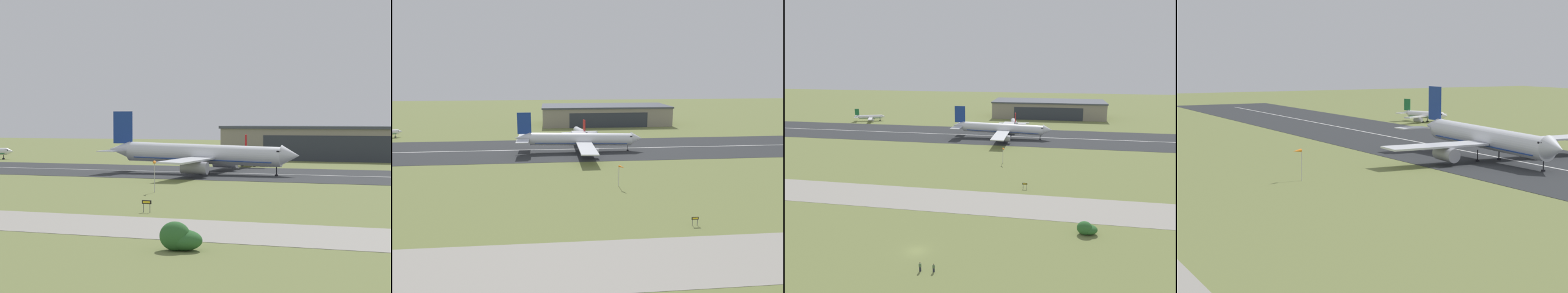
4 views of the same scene
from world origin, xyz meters
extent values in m
plane|color=olive|center=(0.00, 61.43, 0.00)|extent=(678.60, 678.60, 0.00)
cube|color=#2B2D30|center=(0.00, 122.87, 0.03)|extent=(438.60, 44.93, 0.06)
cube|color=silver|center=(0.00, 122.87, 0.07)|extent=(394.74, 0.70, 0.01)
cube|color=gray|center=(0.00, 28.96, 0.03)|extent=(328.95, 17.30, 0.05)
cube|color=gray|center=(22.54, 197.18, 5.18)|extent=(73.21, 31.52, 10.35)
cube|color=#424751|center=(22.54, 197.18, 10.80)|extent=(74.21, 32.52, 0.90)
cube|color=#2D333D|center=(22.54, 181.37, 4.14)|extent=(43.92, 0.12, 8.28)
cylinder|color=silver|center=(1.70, 117.57, 4.99)|extent=(39.40, 4.97, 5.71)
cone|color=silver|center=(23.51, 117.66, 4.99)|extent=(4.46, 4.83, 4.91)
cone|color=silver|center=(-20.82, 117.48, 5.86)|extent=(5.88, 4.35, 4.46)
cube|color=black|center=(21.13, 117.65, 5.95)|extent=(1.13, 4.09, 0.47)
cube|color=navy|center=(1.70, 117.57, 3.67)|extent=(35.36, 4.71, 1.01)
cube|color=silver|center=(2.55, 103.58, 4.15)|extent=(6.03, 23.21, 0.54)
cylinder|color=#A8A8B2|center=(3.73, 105.44, 2.41)|extent=(6.33, 3.01, 3.12)
cube|color=silver|center=(2.43, 131.57, 4.15)|extent=(6.03, 23.21, 0.54)
cylinder|color=#A8A8B2|center=(3.62, 129.72, 2.41)|extent=(6.33, 3.01, 3.12)
cube|color=navy|center=(-19.95, 117.48, 11.48)|extent=(5.23, 0.30, 8.17)
cube|color=silver|center=(-20.33, 111.40, 5.71)|extent=(4.61, 7.37, 0.24)
cube|color=silver|center=(-20.38, 123.56, 5.71)|extent=(4.61, 7.37, 0.24)
cylinder|color=black|center=(20.14, 117.65, 1.29)|extent=(0.24, 0.24, 2.59)
cylinder|color=black|center=(20.14, 117.65, 0.22)|extent=(0.84, 0.84, 0.44)
cylinder|color=black|center=(2.00, 114.69, 1.29)|extent=(0.24, 0.24, 2.59)
cylinder|color=black|center=(2.00, 114.69, 0.22)|extent=(0.84, 0.84, 0.44)
cylinder|color=black|center=(1.98, 120.46, 1.29)|extent=(0.24, 0.24, 2.59)
cylinder|color=black|center=(1.98, 120.46, 0.22)|extent=(0.84, 0.84, 0.44)
cone|color=white|center=(-81.45, 160.51, 2.64)|extent=(2.90, 3.03, 2.39)
cube|color=black|center=(-82.55, 160.06, 3.12)|extent=(1.79, 2.30, 0.44)
cylinder|color=black|center=(-83.56, 159.64, 0.72)|extent=(0.24, 0.24, 1.45)
cylinder|color=black|center=(-83.56, 159.64, 0.22)|extent=(0.84, 0.84, 0.44)
cylinder|color=silver|center=(3.85, 151.25, 2.86)|extent=(5.28, 13.31, 2.92)
cone|color=silver|center=(2.41, 158.92, 2.86)|extent=(3.36, 3.12, 2.92)
cone|color=silver|center=(5.38, 143.14, 3.38)|extent=(3.23, 3.93, 2.63)
cube|color=black|center=(2.67, 157.50, 3.44)|extent=(2.64, 1.54, 0.44)
cube|color=red|center=(3.85, 151.25, 2.06)|extent=(4.89, 12.00, 0.20)
cube|color=silver|center=(8.80, 152.44, 2.35)|extent=(7.54, 3.60, 0.40)
cylinder|color=#A8A8B2|center=(8.14, 152.79, 1.19)|extent=(2.48, 4.07, 1.81)
cube|color=silver|center=(-1.19, 150.56, 2.35)|extent=(7.54, 3.60, 0.40)
cylinder|color=#A8A8B2|center=(-0.70, 151.12, 1.19)|extent=(2.48, 4.07, 1.81)
cube|color=red|center=(5.29, 143.66, 6.80)|extent=(0.86, 3.17, 4.96)
cube|color=silver|center=(8.99, 143.95, 3.30)|extent=(4.91, 3.56, 0.24)
cube|color=silver|center=(1.73, 142.58, 3.30)|extent=(4.91, 3.56, 0.24)
cylinder|color=black|center=(2.87, 156.45, 0.70)|extent=(0.24, 0.24, 1.40)
cylinder|color=black|center=(2.87, 156.45, 0.22)|extent=(0.84, 0.84, 0.44)
cylinder|color=black|center=(5.62, 151.33, 0.70)|extent=(0.24, 0.24, 1.40)
cylinder|color=black|center=(5.62, 151.33, 0.22)|extent=(0.84, 0.84, 0.44)
cylinder|color=black|center=(2.18, 150.68, 0.70)|extent=(0.24, 0.24, 1.40)
cylinder|color=black|center=(2.18, 150.68, 0.22)|extent=(0.84, 0.84, 0.44)
cylinder|color=#B7B7BC|center=(8.04, 70.99, 2.96)|extent=(0.14, 0.14, 5.93)
cone|color=orange|center=(8.59, 69.89, 5.68)|extent=(1.50, 2.21, 0.60)
cylinder|color=#4C4C51|center=(18.02, 42.73, 0.64)|extent=(0.10, 0.10, 1.29)
cylinder|color=#4C4C51|center=(19.04, 42.73, 0.64)|extent=(0.10, 0.10, 1.29)
cube|color=black|center=(18.53, 42.73, 1.56)|extent=(1.46, 0.12, 0.54)
cube|color=yellow|center=(18.53, 42.66, 1.56)|extent=(1.11, 0.02, 0.32)
camera|label=1|loc=(62.19, -59.42, 13.85)|focal=70.00mm
camera|label=2|loc=(-10.38, -27.32, 30.60)|focal=35.00mm
camera|label=3|loc=(26.08, -66.67, 37.57)|focal=35.00mm
camera|label=4|loc=(136.75, 18.31, 22.72)|focal=70.00mm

